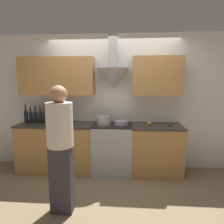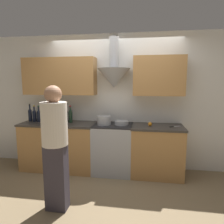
# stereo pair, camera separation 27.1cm
# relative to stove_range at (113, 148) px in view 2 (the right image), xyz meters

# --- Properties ---
(ground_plane) EXTENTS (12.00, 12.00, 0.00)m
(ground_plane) POSITION_rel_stove_range_xyz_m (0.00, -0.33, -0.46)
(ground_plane) COLOR #847051
(wall_back) EXTENTS (8.40, 0.61, 2.60)m
(wall_back) POSITION_rel_stove_range_xyz_m (-0.09, 0.27, 1.01)
(wall_back) COLOR white
(wall_back) RESTS_ON ground_plane
(counter_left) EXTENTS (1.43, 0.62, 0.91)m
(counter_left) POSITION_rel_stove_range_xyz_m (-1.06, -0.00, -0.00)
(counter_left) COLOR #B27F47
(counter_left) RESTS_ON ground_plane
(counter_right) EXTENTS (0.93, 0.62, 0.91)m
(counter_right) POSITION_rel_stove_range_xyz_m (0.81, -0.00, -0.00)
(counter_right) COLOR #B27F47
(counter_right) RESTS_ON ground_plane
(stove_range) EXTENTS (0.71, 0.60, 0.91)m
(stove_range) POSITION_rel_stove_range_xyz_m (0.00, 0.00, 0.00)
(stove_range) COLOR #A8AAAF
(stove_range) RESTS_ON ground_plane
(wine_bottle_0) EXTENTS (0.07, 0.07, 0.35)m
(wine_bottle_0) POSITION_rel_stove_range_xyz_m (-1.69, 0.07, 0.59)
(wine_bottle_0) COLOR black
(wine_bottle_0) RESTS_ON counter_left
(wine_bottle_1) EXTENTS (0.07, 0.07, 0.32)m
(wine_bottle_1) POSITION_rel_stove_range_xyz_m (-1.58, 0.05, 0.58)
(wine_bottle_1) COLOR black
(wine_bottle_1) RESTS_ON counter_left
(wine_bottle_2) EXTENTS (0.08, 0.08, 0.32)m
(wine_bottle_2) POSITION_rel_stove_range_xyz_m (-1.49, 0.05, 0.58)
(wine_bottle_2) COLOR black
(wine_bottle_2) RESTS_ON counter_left
(wine_bottle_3) EXTENTS (0.07, 0.07, 0.33)m
(wine_bottle_3) POSITION_rel_stove_range_xyz_m (-1.39, 0.06, 0.59)
(wine_bottle_3) COLOR black
(wine_bottle_3) RESTS_ON counter_left
(wine_bottle_4) EXTENTS (0.07, 0.07, 0.36)m
(wine_bottle_4) POSITION_rel_stove_range_xyz_m (-1.30, 0.05, 0.59)
(wine_bottle_4) COLOR black
(wine_bottle_4) RESTS_ON counter_left
(wine_bottle_5) EXTENTS (0.07, 0.07, 0.31)m
(wine_bottle_5) POSITION_rel_stove_range_xyz_m (-1.21, 0.07, 0.58)
(wine_bottle_5) COLOR black
(wine_bottle_5) RESTS_ON counter_left
(wine_bottle_6) EXTENTS (0.08, 0.08, 0.33)m
(wine_bottle_6) POSITION_rel_stove_range_xyz_m (-1.13, 0.05, 0.58)
(wine_bottle_6) COLOR black
(wine_bottle_6) RESTS_ON counter_left
(wine_bottle_7) EXTENTS (0.08, 0.08, 0.35)m
(wine_bottle_7) POSITION_rel_stove_range_xyz_m (-1.03, 0.05, 0.59)
(wine_bottle_7) COLOR black
(wine_bottle_7) RESTS_ON counter_left
(wine_bottle_8) EXTENTS (0.07, 0.07, 0.35)m
(wine_bottle_8) POSITION_rel_stove_range_xyz_m (-0.93, 0.07, 0.59)
(wine_bottle_8) COLOR black
(wine_bottle_8) RESTS_ON counter_left
(wine_bottle_9) EXTENTS (0.07, 0.07, 0.33)m
(wine_bottle_9) POSITION_rel_stove_range_xyz_m (-0.84, 0.07, 0.59)
(wine_bottle_9) COLOR black
(wine_bottle_9) RESTS_ON counter_left
(stock_pot) EXTENTS (0.26, 0.26, 0.16)m
(stock_pot) POSITION_rel_stove_range_xyz_m (-0.16, -0.03, 0.53)
(stock_pot) COLOR #A8AAAF
(stock_pot) RESTS_ON stove_range
(mixing_bowl) EXTENTS (0.25, 0.25, 0.07)m
(mixing_bowl) POSITION_rel_stove_range_xyz_m (0.16, 0.01, 0.49)
(mixing_bowl) COLOR #A8AAAF
(mixing_bowl) RESTS_ON stove_range
(orange_fruit) EXTENTS (0.07, 0.07, 0.07)m
(orange_fruit) POSITION_rel_stove_range_xyz_m (0.67, -0.03, 0.49)
(orange_fruit) COLOR orange
(orange_fruit) RESTS_ON counter_right
(chefs_knife) EXTENTS (0.21, 0.14, 0.01)m
(chefs_knife) POSITION_rel_stove_range_xyz_m (1.11, -0.00, 0.46)
(chefs_knife) COLOR silver
(chefs_knife) RESTS_ON counter_right
(person_foreground_left) EXTENTS (0.33, 0.33, 1.65)m
(person_foreground_left) POSITION_rel_stove_range_xyz_m (-0.57, -1.23, 0.46)
(person_foreground_left) COLOR #38333D
(person_foreground_left) RESTS_ON ground_plane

